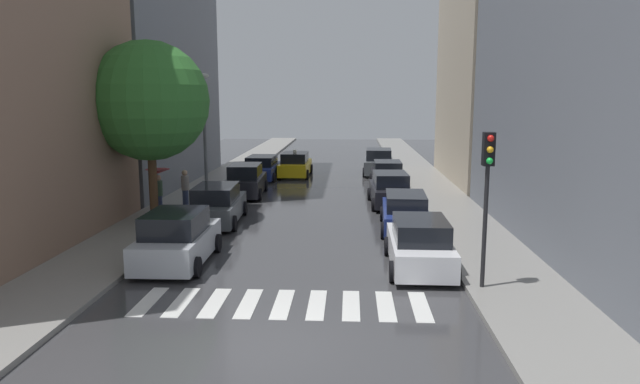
{
  "coord_description": "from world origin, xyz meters",
  "views": [
    {
      "loc": [
        1.74,
        -11.62,
        5.43
      ],
      "look_at": [
        0.38,
        14.32,
        1.05
      ],
      "focal_mm": 32.31,
      "sensor_mm": 36.0,
      "label": 1
    }
  ],
  "objects_px": {
    "traffic_light_right_corner": "(487,176)",
    "lamp_post_left": "(205,127)",
    "parked_car_right_second": "(405,213)",
    "street_tree_left": "(149,101)",
    "taxi_midroad": "(295,165)",
    "parked_car_right_fifth": "(379,163)",
    "pedestrian_foreground": "(185,188)",
    "parked_car_right_third": "(390,190)",
    "parked_car_right_nearest": "(420,245)",
    "parked_car_right_fourth": "(387,175)",
    "pedestrian_near_tree": "(158,181)",
    "parked_car_left_second": "(217,205)",
    "parked_car_left_fourth": "(262,168)",
    "parked_car_left_third": "(246,181)",
    "parked_car_left_nearest": "(177,239)"
  },
  "relations": [
    {
      "from": "traffic_light_right_corner",
      "to": "lamp_post_left",
      "type": "distance_m",
      "value": 17.03
    },
    {
      "from": "parked_car_right_second",
      "to": "traffic_light_right_corner",
      "type": "distance_m",
      "value": 7.97
    },
    {
      "from": "parked_car_right_second",
      "to": "street_tree_left",
      "type": "relative_size",
      "value": 0.63
    },
    {
      "from": "taxi_midroad",
      "to": "parked_car_right_fifth",
      "type": "bearing_deg",
      "value": -76.77
    },
    {
      "from": "pedestrian_foreground",
      "to": "traffic_light_right_corner",
      "type": "bearing_deg",
      "value": 1.14
    },
    {
      "from": "taxi_midroad",
      "to": "parked_car_right_third",
      "type": "bearing_deg",
      "value": -149.53
    },
    {
      "from": "parked_car_right_nearest",
      "to": "traffic_light_right_corner",
      "type": "distance_m",
      "value": 3.62
    },
    {
      "from": "parked_car_right_second",
      "to": "pedestrian_foreground",
      "type": "relative_size",
      "value": 2.63
    },
    {
      "from": "parked_car_right_fourth",
      "to": "pedestrian_near_tree",
      "type": "xyz_separation_m",
      "value": [
        -10.75,
        -9.09,
        0.91
      ]
    },
    {
      "from": "parked_car_left_second",
      "to": "parked_car_right_fifth",
      "type": "distance_m",
      "value": 17.51
    },
    {
      "from": "parked_car_right_fourth",
      "to": "traffic_light_right_corner",
      "type": "height_order",
      "value": "traffic_light_right_corner"
    },
    {
      "from": "parked_car_right_fourth",
      "to": "parked_car_left_fourth",
      "type": "bearing_deg",
      "value": 69.3
    },
    {
      "from": "parked_car_left_third",
      "to": "parked_car_right_second",
      "type": "bearing_deg",
      "value": -136.41
    },
    {
      "from": "street_tree_left",
      "to": "pedestrian_foreground",
      "type": "bearing_deg",
      "value": 75.75
    },
    {
      "from": "parked_car_right_nearest",
      "to": "parked_car_right_third",
      "type": "distance_m",
      "value": 10.54
    },
    {
      "from": "parked_car_left_third",
      "to": "parked_car_left_fourth",
      "type": "xyz_separation_m",
      "value": [
        -0.06,
        6.35,
        -0.09
      ]
    },
    {
      "from": "parked_car_right_fifth",
      "to": "parked_car_left_third",
      "type": "bearing_deg",
      "value": 142.48
    },
    {
      "from": "taxi_midroad",
      "to": "traffic_light_right_corner",
      "type": "xyz_separation_m",
      "value": [
        7.41,
        -22.86,
        2.52
      ]
    },
    {
      "from": "parked_car_left_fourth",
      "to": "pedestrian_foreground",
      "type": "xyz_separation_m",
      "value": [
        -2.04,
        -10.6,
        0.38
      ]
    },
    {
      "from": "parked_car_left_nearest",
      "to": "pedestrian_near_tree",
      "type": "height_order",
      "value": "pedestrian_near_tree"
    },
    {
      "from": "parked_car_right_fifth",
      "to": "pedestrian_foreground",
      "type": "height_order",
      "value": "pedestrian_foreground"
    },
    {
      "from": "parked_car_right_fourth",
      "to": "parked_car_left_second",
      "type": "bearing_deg",
      "value": 141.95
    },
    {
      "from": "parked_car_right_third",
      "to": "parked_car_left_second",
      "type": "bearing_deg",
      "value": 117.63
    },
    {
      "from": "parked_car_right_fourth",
      "to": "parked_car_right_nearest",
      "type": "bearing_deg",
      "value": 179.95
    },
    {
      "from": "parked_car_left_nearest",
      "to": "parked_car_right_nearest",
      "type": "relative_size",
      "value": 0.99
    },
    {
      "from": "parked_car_left_second",
      "to": "street_tree_left",
      "type": "height_order",
      "value": "street_tree_left"
    },
    {
      "from": "parked_car_left_fourth",
      "to": "parked_car_right_third",
      "type": "relative_size",
      "value": 1.07
    },
    {
      "from": "parked_car_right_fifth",
      "to": "taxi_midroad",
      "type": "xyz_separation_m",
      "value": [
        -5.68,
        -1.2,
        -0.06
      ]
    },
    {
      "from": "lamp_post_left",
      "to": "parked_car_right_second",
      "type": "bearing_deg",
      "value": -30.31
    },
    {
      "from": "parked_car_left_second",
      "to": "parked_car_left_third",
      "type": "distance_m",
      "value": 6.75
    },
    {
      "from": "parked_car_left_second",
      "to": "parked_car_right_fourth",
      "type": "xyz_separation_m",
      "value": [
        7.9,
        10.1,
        -0.03
      ]
    },
    {
      "from": "parked_car_left_nearest",
      "to": "parked_car_right_fifth",
      "type": "height_order",
      "value": "parked_car_right_fifth"
    },
    {
      "from": "parked_car_right_nearest",
      "to": "pedestrian_near_tree",
      "type": "distance_m",
      "value": 12.96
    },
    {
      "from": "parked_car_right_second",
      "to": "parked_car_right_third",
      "type": "bearing_deg",
      "value": 5.27
    },
    {
      "from": "parked_car_right_second",
      "to": "parked_car_right_fifth",
      "type": "height_order",
      "value": "parked_car_right_fifth"
    },
    {
      "from": "parked_car_right_fourth",
      "to": "street_tree_left",
      "type": "xyz_separation_m",
      "value": [
        -10.62,
        -10.14,
        4.44
      ]
    },
    {
      "from": "parked_car_left_fourth",
      "to": "taxi_midroad",
      "type": "xyz_separation_m",
      "value": [
        2.02,
        1.44,
        0.04
      ]
    },
    {
      "from": "parked_car_right_nearest",
      "to": "traffic_light_right_corner",
      "type": "xyz_separation_m",
      "value": [
        1.5,
        -2.13,
        2.52
      ]
    },
    {
      "from": "pedestrian_near_tree",
      "to": "lamp_post_left",
      "type": "distance_m",
      "value": 4.45
    },
    {
      "from": "parked_car_right_nearest",
      "to": "street_tree_left",
      "type": "bearing_deg",
      "value": 60.36
    },
    {
      "from": "parked_car_left_second",
      "to": "pedestrian_foreground",
      "type": "distance_m",
      "value": 3.26
    },
    {
      "from": "traffic_light_right_corner",
      "to": "parked_car_right_nearest",
      "type": "bearing_deg",
      "value": 125.12
    },
    {
      "from": "parked_car_left_second",
      "to": "taxi_midroad",
      "type": "relative_size",
      "value": 1.08
    },
    {
      "from": "parked_car_left_nearest",
      "to": "parked_car_right_second",
      "type": "relative_size",
      "value": 0.92
    },
    {
      "from": "parked_car_left_nearest",
      "to": "parked_car_right_fourth",
      "type": "distance_m",
      "value": 17.97
    },
    {
      "from": "parked_car_left_third",
      "to": "parked_car_right_fourth",
      "type": "distance_m",
      "value": 8.56
    },
    {
      "from": "taxi_midroad",
      "to": "street_tree_left",
      "type": "height_order",
      "value": "street_tree_left"
    },
    {
      "from": "parked_car_left_fourth",
      "to": "parked_car_right_fourth",
      "type": "distance_m",
      "value": 8.48
    },
    {
      "from": "taxi_midroad",
      "to": "pedestrian_foreground",
      "type": "height_order",
      "value": "pedestrian_foreground"
    },
    {
      "from": "parked_car_right_third",
      "to": "parked_car_right_fifth",
      "type": "relative_size",
      "value": 0.96
    }
  ]
}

